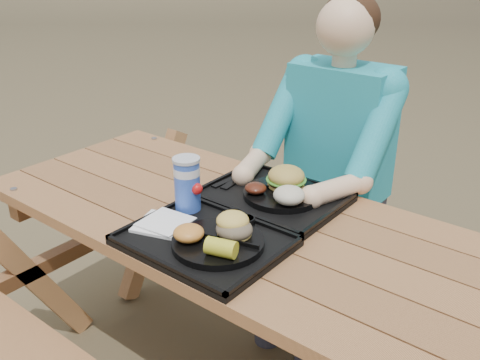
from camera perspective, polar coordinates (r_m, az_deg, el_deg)
The scene contains 17 objects.
picnic_table at distance 1.90m, azimuth 0.00°, elevation -14.02°, with size 1.80×1.49×0.75m, color #999999, non-canonical shape.
tray_near at distance 1.55m, azimuth -3.79°, elevation -6.61°, with size 0.45×0.35×0.02m, color black.
tray_far at distance 1.80m, azimuth 3.53°, elevation -1.91°, with size 0.45×0.35×0.02m, color black.
plate_near at distance 1.50m, azimuth -2.36°, elevation -6.71°, with size 0.26×0.26×0.02m, color black.
plate_far at distance 1.78m, azimuth 4.52°, elevation -1.49°, with size 0.26×0.26×0.02m, color black.
napkin_stack at distance 1.62m, azimuth -8.43°, elevation -4.57°, with size 0.14×0.14×0.02m, color white.
soda_cup at distance 1.68m, azimuth -5.65°, elevation -0.57°, with size 0.08×0.08×0.16m, color #1841B5.
condiment_bbq at distance 1.61m, azimuth -0.60°, elevation -4.02°, with size 0.06×0.06×0.03m, color #310805.
condiment_mustard at distance 1.59m, azimuth 0.66°, elevation -4.54°, with size 0.05×0.05×0.03m, color yellow.
sandwich at distance 1.49m, azimuth -0.63°, elevation -4.24°, with size 0.10×0.10×0.10m, color #E6BE51, non-canonical shape.
mac_cheese at distance 1.49m, azimuth -5.50°, elevation -5.64°, with size 0.09×0.09×0.04m, color gold.
corn_cob at distance 1.41m, azimuth -2.02°, elevation -7.23°, with size 0.08×0.08×0.05m, color yellow, non-canonical shape.
cutlery_far at distance 1.89m, azimuth -0.44°, elevation -0.08°, with size 0.03×0.16×0.01m, color black.
burger at distance 1.79m, azimuth 4.98°, elevation 0.91°, with size 0.13×0.13×0.11m, color gold, non-canonical shape.
baked_beans at distance 1.76m, azimuth 1.68°, elevation -0.87°, with size 0.07×0.07×0.03m, color #4E1C0F.
potato_salad at distance 1.69m, azimuth 5.26°, elevation -1.62°, with size 0.10×0.10×0.06m, color beige.
diner at distance 2.20m, azimuth 10.01°, elevation -0.68°, with size 0.48×0.84×1.28m, color #1BBBC3, non-canonical shape.
Camera 1 is at (0.93, -1.17, 1.55)m, focal length 40.00 mm.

